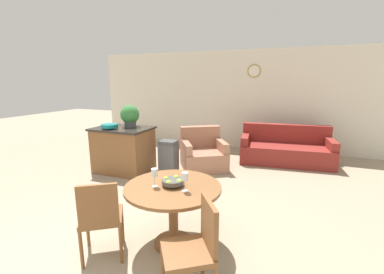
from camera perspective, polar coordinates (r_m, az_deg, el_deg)
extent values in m
cube|color=silver|center=(7.43, 7.69, 8.24)|extent=(8.00, 0.06, 2.70)
cylinder|color=tan|center=(7.24, 13.64, 14.07)|extent=(0.36, 0.02, 0.36)
cylinder|color=white|center=(7.23, 13.62, 14.08)|extent=(0.29, 0.01, 0.29)
cylinder|color=brown|center=(3.25, -4.06, -22.32)|extent=(0.45, 0.45, 0.04)
cylinder|color=brown|center=(3.06, -4.16, -16.99)|extent=(0.11, 0.11, 0.65)
cylinder|color=brown|center=(2.91, -4.27, -11.08)|extent=(1.08, 1.08, 0.03)
cylinder|color=brown|center=(3.33, -22.17, -18.42)|extent=(0.04, 0.04, 0.42)
cylinder|color=brown|center=(3.29, -15.22, -18.34)|extent=(0.04, 0.04, 0.42)
cylinder|color=brown|center=(3.01, -23.38, -22.09)|extent=(0.04, 0.04, 0.42)
cylinder|color=brown|center=(2.97, -15.50, -22.09)|extent=(0.04, 0.04, 0.42)
cube|color=brown|center=(3.03, -19.39, -16.41)|extent=(0.58, 0.58, 0.05)
cube|color=brown|center=(2.75, -20.19, -13.95)|extent=(0.34, 0.25, 0.42)
cylinder|color=brown|center=(2.65, -6.54, -26.33)|extent=(0.04, 0.04, 0.42)
cylinder|color=brown|center=(2.71, 2.42, -25.33)|extent=(0.04, 0.04, 0.42)
cube|color=brown|center=(2.38, -1.08, -24.24)|extent=(0.58, 0.58, 0.05)
cube|color=brown|center=(2.29, 3.81, -18.82)|extent=(0.25, 0.34, 0.42)
cylinder|color=#4C4742|center=(2.90, -4.28, -10.49)|extent=(0.09, 0.09, 0.03)
cylinder|color=#4C4742|center=(2.88, -4.29, -9.80)|extent=(0.25, 0.25, 0.05)
sphere|color=#99C142|center=(2.84, -2.81, -9.91)|extent=(0.07, 0.07, 0.07)
sphere|color=#99C142|center=(2.95, -3.59, -9.03)|extent=(0.07, 0.07, 0.07)
sphere|color=#99C142|center=(2.92, -5.79, -9.33)|extent=(0.07, 0.07, 0.07)
sphere|color=#99C142|center=(2.81, -5.17, -10.17)|extent=(0.07, 0.07, 0.07)
cylinder|color=silver|center=(2.90, -8.25, -10.81)|extent=(0.06, 0.06, 0.01)
cylinder|color=silver|center=(2.88, -8.29, -9.70)|extent=(0.01, 0.01, 0.12)
cylinder|color=silver|center=(2.85, -8.35, -7.80)|extent=(0.07, 0.07, 0.09)
cylinder|color=silver|center=(2.77, -1.58, -11.89)|extent=(0.06, 0.06, 0.01)
cylinder|color=silver|center=(2.74, -1.59, -10.73)|extent=(0.01, 0.01, 0.12)
cylinder|color=silver|center=(2.70, -1.60, -8.75)|extent=(0.07, 0.07, 0.09)
cube|color=brown|center=(5.55, -14.96, -2.92)|extent=(1.10, 0.77, 0.89)
cube|color=#2D2823|center=(5.45, -15.23, 1.82)|extent=(1.16, 0.83, 0.04)
cylinder|color=#147A7F|center=(5.39, -17.83, 1.89)|extent=(0.11, 0.11, 0.02)
cylinder|color=#147A7F|center=(5.38, -17.86, 2.37)|extent=(0.33, 0.33, 0.07)
cylinder|color=#4C4C51|center=(5.51, -13.54, 2.81)|extent=(0.24, 0.24, 0.11)
sphere|color=#387F3D|center=(5.48, -13.65, 4.89)|extent=(0.39, 0.39, 0.39)
cube|color=#56565B|center=(5.29, -5.21, -4.90)|extent=(0.35, 0.28, 0.61)
cube|color=#49494E|center=(5.20, -5.28, -1.26)|extent=(0.33, 0.27, 0.08)
cube|color=maroon|center=(6.35, 20.01, -3.54)|extent=(2.10, 1.14, 0.42)
cube|color=maroon|center=(6.62, 20.04, 0.84)|extent=(2.02, 0.41, 0.43)
cube|color=maroon|center=(6.31, 11.68, -2.24)|extent=(0.25, 0.88, 0.61)
cube|color=maroon|center=(6.48, 28.26, -3.10)|extent=(0.25, 0.88, 0.61)
cube|color=#A87056|center=(5.61, 2.55, -4.97)|extent=(1.24, 1.25, 0.40)
cube|color=#A87056|center=(5.83, 1.80, 0.14)|extent=(0.87, 0.64, 0.47)
cube|color=#A87056|center=(5.50, -1.32, -4.14)|extent=(0.55, 0.79, 0.61)
cube|color=#A87056|center=(5.67, 6.32, -3.72)|extent=(0.55, 0.79, 0.61)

